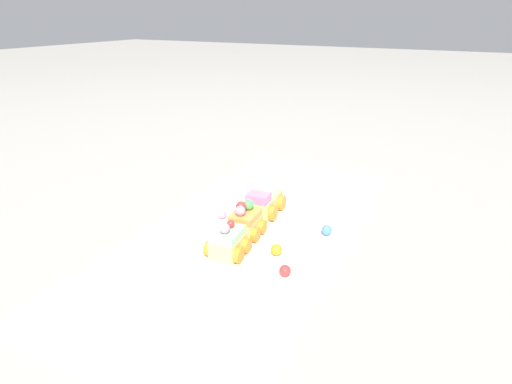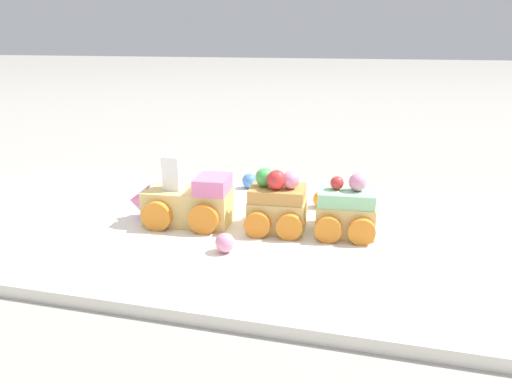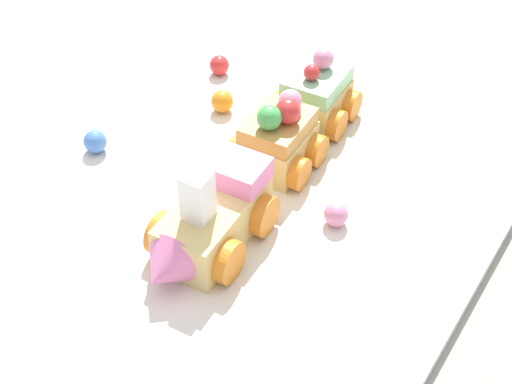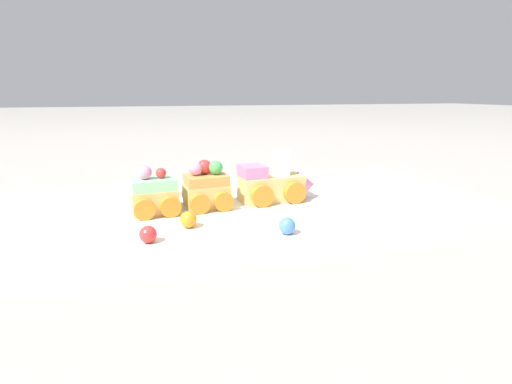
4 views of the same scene
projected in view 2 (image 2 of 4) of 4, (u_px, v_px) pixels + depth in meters
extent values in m
plane|color=gray|center=(244.00, 237.00, 0.58)|extent=(10.00, 10.00, 0.00)
cube|color=white|center=(244.00, 233.00, 0.58)|extent=(0.82, 0.38, 0.01)
cube|color=#E5C675|center=(188.00, 206.00, 0.59)|extent=(0.10, 0.06, 0.04)
cube|color=pink|center=(214.00, 184.00, 0.58)|extent=(0.04, 0.05, 0.02)
cone|color=pink|center=(139.00, 202.00, 0.60)|extent=(0.03, 0.05, 0.04)
cube|color=white|center=(173.00, 181.00, 0.58)|extent=(0.02, 0.02, 0.02)
cube|color=white|center=(172.00, 165.00, 0.58)|extent=(0.02, 0.02, 0.02)
cylinder|color=orange|center=(174.00, 200.00, 0.62)|extent=(0.03, 0.01, 0.03)
cylinder|color=orange|center=(157.00, 216.00, 0.57)|extent=(0.03, 0.01, 0.03)
cylinder|color=orange|center=(217.00, 202.00, 0.61)|extent=(0.03, 0.01, 0.03)
cylinder|color=orange|center=(204.00, 219.00, 0.56)|extent=(0.03, 0.01, 0.03)
cube|color=#E5C675|center=(277.00, 214.00, 0.57)|extent=(0.07, 0.05, 0.03)
cube|color=#CC9347|center=(277.00, 193.00, 0.56)|extent=(0.07, 0.05, 0.01)
sphere|color=pink|center=(291.00, 180.00, 0.55)|extent=(0.02, 0.02, 0.02)
sphere|color=red|center=(277.00, 179.00, 0.55)|extent=(0.02, 0.02, 0.02)
sphere|color=#4CBC56|center=(265.00, 177.00, 0.56)|extent=(0.02, 0.02, 0.02)
cylinder|color=orange|center=(266.00, 207.00, 0.60)|extent=(0.03, 0.01, 0.03)
cylinder|color=orange|center=(258.00, 225.00, 0.55)|extent=(0.03, 0.01, 0.03)
cylinder|color=orange|center=(295.00, 209.00, 0.60)|extent=(0.03, 0.01, 0.03)
cylinder|color=orange|center=(289.00, 227.00, 0.54)|extent=(0.03, 0.01, 0.03)
cube|color=#E5C675|center=(345.00, 218.00, 0.56)|extent=(0.07, 0.05, 0.03)
cube|color=#93DBA3|center=(347.00, 197.00, 0.55)|extent=(0.07, 0.05, 0.02)
sphere|color=pink|center=(358.00, 182.00, 0.54)|extent=(0.02, 0.02, 0.02)
sphere|color=red|center=(337.00, 183.00, 0.55)|extent=(0.02, 0.02, 0.01)
cylinder|color=orange|center=(330.00, 211.00, 0.59)|extent=(0.03, 0.01, 0.03)
cylinder|color=orange|center=(328.00, 229.00, 0.54)|extent=(0.03, 0.01, 0.03)
cylinder|color=orange|center=(361.00, 213.00, 0.58)|extent=(0.03, 0.01, 0.03)
cylinder|color=orange|center=(362.00, 232.00, 0.53)|extent=(0.03, 0.01, 0.03)
sphere|color=red|center=(364.00, 194.00, 0.67)|extent=(0.02, 0.02, 0.02)
sphere|color=#4C84E0|center=(249.00, 181.00, 0.73)|extent=(0.02, 0.02, 0.02)
sphere|color=orange|center=(321.00, 199.00, 0.65)|extent=(0.02, 0.02, 0.02)
sphere|color=pink|center=(229.00, 243.00, 0.51)|extent=(0.02, 0.02, 0.02)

